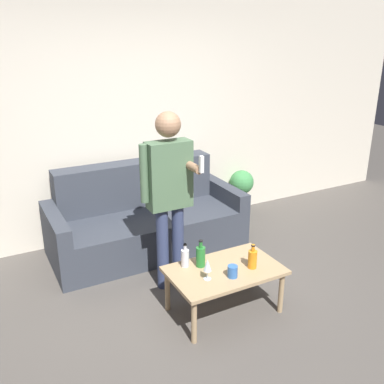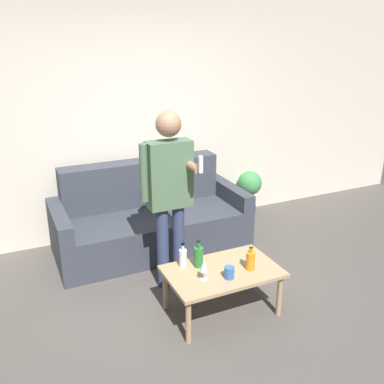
{
  "view_description": "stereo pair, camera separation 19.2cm",
  "coord_description": "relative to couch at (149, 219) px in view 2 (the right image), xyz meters",
  "views": [
    {
      "loc": [
        -1.6,
        -2.37,
        2.22
      ],
      "look_at": [
        0.02,
        0.69,
        0.95
      ],
      "focal_mm": 40.0,
      "sensor_mm": 36.0,
      "label": 1
    },
    {
      "loc": [
        -1.43,
        -2.45,
        2.22
      ],
      "look_at": [
        0.02,
        0.69,
        0.95
      ],
      "focal_mm": 40.0,
      "sensor_mm": 36.0,
      "label": 2
    }
  ],
  "objects": [
    {
      "name": "ground_plane",
      "position": [
        0.04,
        -1.66,
        -0.32
      ],
      "size": [
        16.0,
        16.0,
        0.0
      ],
      "primitive_type": "plane",
      "color": "#514C47"
    },
    {
      "name": "couch",
      "position": [
        0.0,
        0.0,
        0.0
      ],
      "size": [
        2.06,
        0.9,
        0.92
      ],
      "color": "#383D47",
      "rests_on": "ground_plane"
    },
    {
      "name": "bottle_green",
      "position": [
        0.35,
        -1.51,
        0.17
      ],
      "size": [
        0.08,
        0.08,
        0.21
      ],
      "color": "orange",
      "rests_on": "coffee_table"
    },
    {
      "name": "bottle_dark",
      "position": [
        -0.02,
        -1.28,
        0.18
      ],
      "size": [
        0.08,
        0.08,
        0.24
      ],
      "color": "#23752D",
      "rests_on": "coffee_table"
    },
    {
      "name": "bottle_orange",
      "position": [
        -0.13,
        -1.23,
        0.17
      ],
      "size": [
        0.07,
        0.07,
        0.21
      ],
      "color": "silver",
      "rests_on": "coffee_table"
    },
    {
      "name": "wall_back",
      "position": [
        0.04,
        0.5,
        1.03
      ],
      "size": [
        8.0,
        0.06,
        2.7
      ],
      "color": "beige",
      "rests_on": "ground_plane"
    },
    {
      "name": "potted_plant",
      "position": [
        1.49,
        0.32,
        0.06
      ],
      "size": [
        0.31,
        0.31,
        0.58
      ],
      "color": "#4C4C51",
      "rests_on": "ground_plane"
    },
    {
      "name": "cup_on_table",
      "position": [
        0.12,
        -1.55,
        0.13
      ],
      "size": [
        0.08,
        0.08,
        0.1
      ],
      "color": "#3366B2",
      "rests_on": "coffee_table"
    },
    {
      "name": "wine_glass_near",
      "position": [
        -0.07,
        -1.49,
        0.21
      ],
      "size": [
        0.06,
        0.06,
        0.18
      ],
      "color": "silver",
      "rests_on": "coffee_table"
    },
    {
      "name": "person_standing_front",
      "position": [
        -0.09,
        -0.84,
        0.65
      ],
      "size": [
        0.46,
        0.42,
        1.64
      ],
      "color": "navy",
      "rests_on": "ground_plane"
    },
    {
      "name": "coffee_table",
      "position": [
        0.14,
        -1.42,
        0.04
      ],
      "size": [
        0.93,
        0.58,
        0.41
      ],
      "color": "tan",
      "rests_on": "ground_plane"
    }
  ]
}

